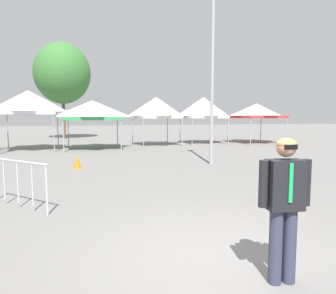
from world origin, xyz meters
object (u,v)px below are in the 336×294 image
(canopy_tent_right_of_center, at_px, (93,110))
(traffic_cone_lot_center, at_px, (77,162))
(canopy_tent_center, at_px, (28,103))
(person_foreground, at_px, (284,200))
(tree_behind_tents_center, at_px, (62,73))
(canopy_tent_left_of_center, at_px, (257,111))
(traffic_cone_near_barrier, at_px, (295,196))
(canopy_tent_far_left, at_px, (156,108))
(crowd_barrier_by_lift, at_px, (17,174))
(light_pole_opposite_side, at_px, (213,59))
(canopy_tent_behind_right, at_px, (203,108))

(canopy_tent_right_of_center, xyz_separation_m, traffic_cone_lot_center, (-1.06, -7.54, -2.15))
(canopy_tent_center, xyz_separation_m, person_foreground, (5.02, -17.43, -1.86))
(tree_behind_tents_center, distance_m, traffic_cone_lot_center, 18.78)
(canopy_tent_left_of_center, xyz_separation_m, traffic_cone_lot_center, (-13.50, -8.45, -2.20))
(canopy_tent_left_of_center, distance_m, traffic_cone_lot_center, 16.08)
(canopy_tent_right_of_center, distance_m, traffic_cone_near_barrier, 15.03)
(canopy_tent_far_left, height_order, crowd_barrier_by_lift, canopy_tent_far_left)
(traffic_cone_lot_center, bearing_deg, person_foreground, -76.14)
(canopy_tent_right_of_center, height_order, canopy_tent_left_of_center, canopy_tent_right_of_center)
(crowd_barrier_by_lift, bearing_deg, canopy_tent_left_of_center, 42.22)
(canopy_tent_center, xyz_separation_m, tree_behind_tents_center, (1.73, 9.78, 3.12))
(traffic_cone_near_barrier, bearing_deg, traffic_cone_lot_center, 122.76)
(canopy_tent_center, bearing_deg, light_pole_opposite_side, -46.29)
(canopy_tent_far_left, relative_size, light_pole_opposite_side, 0.44)
(canopy_tent_left_of_center, height_order, light_pole_opposite_side, light_pole_opposite_side)
(person_foreground, bearing_deg, canopy_tent_left_of_center, 57.82)
(canopy_tent_behind_right, height_order, crowd_barrier_by_lift, canopy_tent_behind_right)
(canopy_tent_far_left, height_order, canopy_tent_behind_right, canopy_tent_behind_right)
(crowd_barrier_by_lift, bearing_deg, person_foreground, -50.30)
(canopy_tent_right_of_center, bearing_deg, traffic_cone_lot_center, -97.99)
(traffic_cone_lot_center, bearing_deg, tree_behind_tents_center, 93.14)
(canopy_tent_far_left, xyz_separation_m, tree_behind_tents_center, (-6.51, 9.11, 3.35))
(person_foreground, distance_m, crowd_barrier_by_lift, 5.66)
(canopy_tent_far_left, relative_size, tree_behind_tents_center, 0.39)
(canopy_tent_right_of_center, relative_size, canopy_tent_far_left, 1.07)
(person_foreground, height_order, crowd_barrier_by_lift, person_foreground)
(canopy_tent_behind_right, bearing_deg, crowd_barrier_by_lift, -126.82)
(canopy_tent_behind_right, distance_m, canopy_tent_left_of_center, 4.22)
(canopy_tent_behind_right, bearing_deg, traffic_cone_lot_center, -135.30)
(light_pole_opposite_side, distance_m, crowd_barrier_by_lift, 8.93)
(canopy_tent_left_of_center, relative_size, traffic_cone_lot_center, 6.22)
(person_foreground, bearing_deg, canopy_tent_far_left, 79.89)
(canopy_tent_center, relative_size, person_foreground, 2.04)
(canopy_tent_far_left, distance_m, person_foreground, 18.45)
(traffic_cone_lot_center, bearing_deg, crowd_barrier_by_lift, -104.68)
(canopy_tent_left_of_center, xyz_separation_m, tree_behind_tents_center, (-14.48, 9.41, 3.53))
(canopy_tent_far_left, bearing_deg, tree_behind_tents_center, 125.53)
(canopy_tent_center, distance_m, canopy_tent_behind_right, 12.15)
(canopy_tent_right_of_center, distance_m, canopy_tent_far_left, 4.64)
(crowd_barrier_by_lift, height_order, traffic_cone_near_barrier, crowd_barrier_by_lift)
(person_foreground, xyz_separation_m, light_pole_opposite_side, (3.19, 8.85, 3.36))
(canopy_tent_behind_right, relative_size, traffic_cone_near_barrier, 5.67)
(canopy_tent_center, height_order, tree_behind_tents_center, tree_behind_tents_center)
(canopy_tent_right_of_center, height_order, tree_behind_tents_center, tree_behind_tents_center)
(canopy_tent_behind_right, bearing_deg, canopy_tent_left_of_center, -11.39)
(canopy_tent_left_of_center, distance_m, light_pole_opposite_side, 12.16)
(canopy_tent_behind_right, distance_m, traffic_cone_near_barrier, 17.12)
(traffic_cone_lot_center, bearing_deg, canopy_tent_behind_right, 44.70)
(person_foreground, bearing_deg, canopy_tent_right_of_center, 94.23)
(tree_behind_tents_center, bearing_deg, canopy_tent_behind_right, -39.63)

